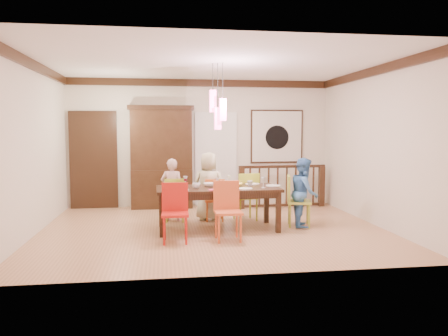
{
  "coord_description": "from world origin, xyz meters",
  "views": [
    {
      "loc": [
        -0.86,
        -7.58,
        1.75
      ],
      "look_at": [
        0.23,
        0.22,
        1.07
      ],
      "focal_mm": 35.0,
      "sensor_mm": 36.0,
      "label": 1
    }
  ],
  "objects": [
    {
      "name": "floor",
      "position": [
        0.0,
        0.0,
        0.0
      ],
      "size": [
        6.0,
        6.0,
        0.0
      ],
      "primitive_type": "plane",
      "color": "#AD7A53",
      "rests_on": "ground"
    },
    {
      "name": "plate_end_right",
      "position": [
        1.09,
        -0.01,
        0.76
      ],
      "size": [
        0.26,
        0.26,
        0.01
      ],
      "primitive_type": "cylinder",
      "color": "white",
      "rests_on": "dining_table"
    },
    {
      "name": "pendant_cluster",
      "position": [
        0.08,
        -0.05,
        2.11
      ],
      "size": [
        0.27,
        0.21,
        1.14
      ],
      "color": "#FF4C91",
      "rests_on": "ceiling"
    },
    {
      "name": "chair_near_left",
      "position": [
        -0.69,
        -0.83,
        0.53
      ],
      "size": [
        0.43,
        0.43,
        0.92
      ],
      "rotation": [
        0.0,
        0.0,
        -0.03
      ],
      "color": "red",
      "rests_on": "floor"
    },
    {
      "name": "painting",
      "position": [
        1.8,
        2.46,
        1.6
      ],
      "size": [
        1.25,
        0.06,
        1.25
      ],
      "color": "black",
      "rests_on": "wall_back"
    },
    {
      "name": "wall_back",
      "position": [
        0.0,
        2.5,
        1.45
      ],
      "size": [
        6.0,
        0.0,
        6.0
      ],
      "primitive_type": "plane",
      "rotation": [
        1.57,
        0.0,
        0.0
      ],
      "color": "beige",
      "rests_on": "floor"
    },
    {
      "name": "plate_far_mid",
      "position": [
        0.14,
        0.22,
        0.76
      ],
      "size": [
        0.26,
        0.26,
        0.01
      ],
      "primitive_type": "cylinder",
      "color": "white",
      "rests_on": "dining_table"
    },
    {
      "name": "wine_glass_b",
      "position": [
        0.31,
        0.17,
        0.84
      ],
      "size": [
        0.08,
        0.08,
        0.19
      ],
      "primitive_type": null,
      "color": "silver",
      "rests_on": "dining_table"
    },
    {
      "name": "china_hutch",
      "position": [
        -0.9,
        2.3,
        1.15
      ],
      "size": [
        1.45,
        0.46,
        2.29
      ],
      "color": "black",
      "rests_on": "floor"
    },
    {
      "name": "plate_near_mid",
      "position": [
        0.51,
        -0.33,
        0.76
      ],
      "size": [
        0.26,
        0.26,
        0.01
      ],
      "primitive_type": "cylinder",
      "color": "white",
      "rests_on": "dining_table"
    },
    {
      "name": "small_bowl",
      "position": [
        -0.06,
        0.06,
        0.78
      ],
      "size": [
        0.25,
        0.25,
        0.07
      ],
      "primitive_type": "imported",
      "rotation": [
        0.0,
        0.0,
        -0.16
      ],
      "color": "white",
      "rests_on": "dining_table"
    },
    {
      "name": "chair_far_mid",
      "position": [
        0.11,
        0.73,
        0.47
      ],
      "size": [
        0.39,
        0.39,
        0.82
      ],
      "rotation": [
        0.0,
        0.0,
        3.1
      ],
      "color": "#C9591D",
      "rests_on": "floor"
    },
    {
      "name": "ceiling",
      "position": [
        0.0,
        0.0,
        2.9
      ],
      "size": [
        6.0,
        6.0,
        0.0
      ],
      "primitive_type": "plane",
      "rotation": [
        3.14,
        0.0,
        0.0
      ],
      "color": "white",
      "rests_on": "wall_back"
    },
    {
      "name": "crown_molding",
      "position": [
        0.0,
        0.0,
        2.82
      ],
      "size": [
        6.0,
        5.0,
        0.16
      ],
      "primitive_type": null,
      "color": "black",
      "rests_on": "wall_back"
    },
    {
      "name": "cup_right",
      "position": [
        0.67,
        0.05,
        0.8
      ],
      "size": [
        0.13,
        0.13,
        0.09
      ],
      "primitive_type": "imported",
      "rotation": [
        0.0,
        0.0,
        -0.28
      ],
      "color": "silver",
      "rests_on": "dining_table"
    },
    {
      "name": "chair_far_right",
      "position": [
        0.71,
        0.69,
        0.53
      ],
      "size": [
        0.49,
        0.49,
        0.93
      ],
      "rotation": [
        0.0,
        0.0,
        3.33
      ],
      "color": "#B0C02B",
      "rests_on": "floor"
    },
    {
      "name": "chair_near_mid",
      "position": [
        0.15,
        -0.83,
        0.54
      ],
      "size": [
        0.43,
        0.43,
        0.94
      ],
      "rotation": [
        0.0,
        0.0,
        0.01
      ],
      "color": "#D3582C",
      "rests_on": "floor"
    },
    {
      "name": "plate_near_left",
      "position": [
        -0.57,
        -0.32,
        0.76
      ],
      "size": [
        0.26,
        0.26,
        0.01
      ],
      "primitive_type": "cylinder",
      "color": "white",
      "rests_on": "dining_table"
    },
    {
      "name": "dining_table",
      "position": [
        0.08,
        -0.05,
        0.67
      ],
      "size": [
        2.15,
        1.01,
        0.75
      ],
      "rotation": [
        0.0,
        0.0,
        0.02
      ],
      "color": "black",
      "rests_on": "floor"
    },
    {
      "name": "person_far_left",
      "position": [
        -0.7,
        0.82,
        0.6
      ],
      "size": [
        0.49,
        0.38,
        1.21
      ],
      "primitive_type": "imported",
      "rotation": [
        0.0,
        0.0,
        2.92
      ],
      "color": "#D2A49F",
      "rests_on": "floor"
    },
    {
      "name": "panel_door",
      "position": [
        -2.4,
        2.45,
        1.05
      ],
      "size": [
        1.04,
        0.07,
        2.24
      ],
      "primitive_type": "cube",
      "color": "black",
      "rests_on": "wall_back"
    },
    {
      "name": "wine_glass_a",
      "position": [
        -0.48,
        0.11,
        0.84
      ],
      "size": [
        0.08,
        0.08,
        0.19
      ],
      "primitive_type": null,
      "color": "#590C19",
      "rests_on": "dining_table"
    },
    {
      "name": "chair_end_right",
      "position": [
        1.58,
        0.01,
        0.53
      ],
      "size": [
        0.5,
        0.5,
        0.93
      ],
      "rotation": [
        0.0,
        0.0,
        1.34
      ],
      "color": "#9FAB36",
      "rests_on": "floor"
    },
    {
      "name": "wine_glass_c",
      "position": [
        0.04,
        -0.28,
        0.84
      ],
      "size": [
        0.08,
        0.08,
        0.19
      ],
      "primitive_type": null,
      "color": "#590C19",
      "rests_on": "dining_table"
    },
    {
      "name": "white_doorway",
      "position": [
        0.35,
        2.46,
        1.05
      ],
      "size": [
        0.97,
        0.05,
        2.22
      ],
      "primitive_type": "cube",
      "color": "silver",
      "rests_on": "wall_back"
    },
    {
      "name": "serving_bowl",
      "position": [
        0.35,
        -0.08,
        0.79
      ],
      "size": [
        0.35,
        0.35,
        0.08
      ],
      "primitive_type": "imported",
      "rotation": [
        0.0,
        0.0,
        -0.04
      ],
      "color": "yellow",
      "rests_on": "dining_table"
    },
    {
      "name": "napkin",
      "position": [
        -0.02,
        -0.43,
        0.76
      ],
      "size": [
        0.18,
        0.14,
        0.01
      ],
      "primitive_type": "cube",
      "color": "#D83359",
      "rests_on": "dining_table"
    },
    {
      "name": "plate_far_right",
      "position": [
        0.77,
        0.29,
        0.76
      ],
      "size": [
        0.26,
        0.26,
        0.01
      ],
      "primitive_type": "cylinder",
      "color": "white",
      "rests_on": "dining_table"
    },
    {
      "name": "person_far_mid",
      "position": [
        0.01,
        0.77,
        0.66
      ],
      "size": [
        0.74,
        0.58,
        1.33
      ],
      "primitive_type": "imported",
      "rotation": [
        0.0,
        0.0,
        2.87
      ],
      "color": "#C2BC93",
      "rests_on": "floor"
    },
    {
      "name": "plate_far_left",
      "position": [
        -0.69,
        0.31,
        0.76
      ],
      "size": [
        0.26,
        0.26,
        0.01
      ],
      "primitive_type": "cylinder",
      "color": "white",
      "rests_on": "dining_table"
    },
    {
      "name": "cup_left",
      "position": [
        -0.31,
        -0.17,
        0.8
      ],
      "size": [
        0.17,
        0.17,
        0.1
      ],
      "primitive_type": "imported",
      "rotation": [
        0.0,
        0.0,
        -0.37
      ],
      "color": "silver",
      "rests_on": "dining_table"
    },
    {
      "name": "wine_glass_d",
      "position": [
        0.85,
        -0.23,
        0.84
      ],
      "size": [
        0.08,
        0.08,
        0.19
      ],
      "primitive_type": null,
      "color": "silver",
      "rests_on": "dining_table"
    },
    {
      "name": "chair_far_left",
      "position": [
        -0.65,
        0.75,
        0.48
      ],
      "size": [
        0.39,
        0.39,
        0.84
      ],
      "rotation": [
        0.0,
        0.0,
        3.13
      ],
      "color": "#A5B328",
      "rests_on": "floor"
    },
    {
      "name": "person_end_right",
      "position": [
        1.66,
        -0.02,
        0.63
      ],
      "size": [
        0.61,
        0.71,
        1.25
      ],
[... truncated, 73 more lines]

